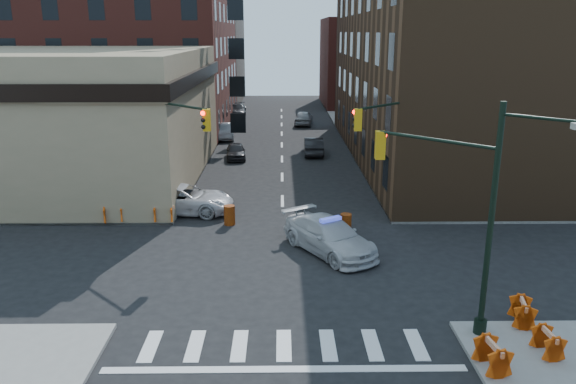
{
  "coord_description": "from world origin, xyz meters",
  "views": [
    {
      "loc": [
        -0.07,
        -23.59,
        10.22
      ],
      "look_at": [
        0.28,
        4.38,
        2.2
      ],
      "focal_mm": 35.0,
      "sensor_mm": 36.0,
      "label": 1
    }
  ],
  "objects_px": {
    "barrel_road": "(346,223)",
    "barricade_nw_a": "(164,214)",
    "parked_car_wfar": "(226,131)",
    "barrel_bank": "(230,215)",
    "pedestrian_a": "(126,200)",
    "pedestrian_b": "(125,203)",
    "parked_car_wnear": "(236,151)",
    "barricade_se_a": "(522,312)",
    "police_car": "(329,236)",
    "pickup": "(183,199)",
    "parked_car_enear": "(313,146)"
  },
  "relations": [
    {
      "from": "pickup",
      "to": "parked_car_wnear",
      "type": "distance_m",
      "value": 14.54
    },
    {
      "from": "parked_car_wfar",
      "to": "parked_car_enear",
      "type": "relative_size",
      "value": 1.01
    },
    {
      "from": "pedestrian_b",
      "to": "pedestrian_a",
      "type": "bearing_deg",
      "value": 101.69
    },
    {
      "from": "police_car",
      "to": "barrel_road",
      "type": "relative_size",
      "value": 5.38
    },
    {
      "from": "pedestrian_b",
      "to": "barrel_bank",
      "type": "bearing_deg",
      "value": -6.23
    },
    {
      "from": "parked_car_wnear",
      "to": "pickup",
      "type": "bearing_deg",
      "value": -103.34
    },
    {
      "from": "pedestrian_a",
      "to": "barricade_nw_a",
      "type": "relative_size",
      "value": 1.5
    },
    {
      "from": "pedestrian_a",
      "to": "barrel_road",
      "type": "relative_size",
      "value": 1.75
    },
    {
      "from": "barrel_road",
      "to": "barrel_bank",
      "type": "relative_size",
      "value": 0.96
    },
    {
      "from": "police_car",
      "to": "pickup",
      "type": "bearing_deg",
      "value": 110.0
    },
    {
      "from": "pedestrian_a",
      "to": "pedestrian_b",
      "type": "distance_m",
      "value": 0.83
    },
    {
      "from": "barrel_bank",
      "to": "barricade_se_a",
      "type": "xyz_separation_m",
      "value": [
        11.41,
        -11.3,
        0.06
      ]
    },
    {
      "from": "pedestrian_b",
      "to": "barrel_road",
      "type": "bearing_deg",
      "value": -10.84
    },
    {
      "from": "police_car",
      "to": "pedestrian_a",
      "type": "xyz_separation_m",
      "value": [
        -11.09,
        5.28,
        0.25
      ]
    },
    {
      "from": "parked_car_enear",
      "to": "pedestrian_a",
      "type": "bearing_deg",
      "value": 56.77
    },
    {
      "from": "parked_car_wfar",
      "to": "barricade_se_a",
      "type": "bearing_deg",
      "value": -73.11
    },
    {
      "from": "pedestrian_b",
      "to": "barrel_bank",
      "type": "xyz_separation_m",
      "value": [
        5.75,
        -0.4,
        -0.6
      ]
    },
    {
      "from": "barricade_se_a",
      "to": "barrel_road",
      "type": "bearing_deg",
      "value": 39.8
    },
    {
      "from": "pedestrian_a",
      "to": "barrel_bank",
      "type": "xyz_separation_m",
      "value": [
        5.95,
        -1.2,
        -0.52
      ]
    },
    {
      "from": "pickup",
      "to": "pedestrian_b",
      "type": "height_order",
      "value": "pedestrian_b"
    },
    {
      "from": "pedestrian_a",
      "to": "barricade_se_a",
      "type": "xyz_separation_m",
      "value": [
        17.36,
        -12.5,
        -0.46
      ]
    },
    {
      "from": "barrel_bank",
      "to": "barricade_se_a",
      "type": "distance_m",
      "value": 16.06
    },
    {
      "from": "parked_car_wfar",
      "to": "barricade_nw_a",
      "type": "bearing_deg",
      "value": -96.13
    },
    {
      "from": "parked_car_wnear",
      "to": "barricade_nw_a",
      "type": "bearing_deg",
      "value": -104.75
    },
    {
      "from": "police_car",
      "to": "barricade_se_a",
      "type": "height_order",
      "value": "police_car"
    },
    {
      "from": "barrel_bank",
      "to": "barricade_nw_a",
      "type": "xyz_separation_m",
      "value": [
        -3.59,
        0.1,
        0.07
      ]
    },
    {
      "from": "parked_car_wnear",
      "to": "barricade_nw_a",
      "type": "height_order",
      "value": "parked_car_wnear"
    },
    {
      "from": "pickup",
      "to": "barricade_se_a",
      "type": "xyz_separation_m",
      "value": [
        14.3,
        -13.47,
        -0.21
      ]
    },
    {
      "from": "pickup",
      "to": "pedestrian_b",
      "type": "distance_m",
      "value": 3.38
    },
    {
      "from": "pedestrian_a",
      "to": "pedestrian_b",
      "type": "xyz_separation_m",
      "value": [
        0.2,
        -0.8,
        0.08
      ]
    },
    {
      "from": "parked_car_wnear",
      "to": "barrel_bank",
      "type": "relative_size",
      "value": 3.54
    },
    {
      "from": "parked_car_wfar",
      "to": "pedestrian_b",
      "type": "relative_size",
      "value": 2.31
    },
    {
      "from": "barrel_road",
      "to": "barricade_se_a",
      "type": "bearing_deg",
      "value": -62.35
    },
    {
      "from": "police_car",
      "to": "pickup",
      "type": "distance_m",
      "value": 10.17
    },
    {
      "from": "parked_car_wnear",
      "to": "barricade_se_a",
      "type": "distance_m",
      "value": 30.49
    },
    {
      "from": "police_car",
      "to": "pickup",
      "type": "relative_size",
      "value": 0.95
    },
    {
      "from": "barrel_road",
      "to": "barrel_bank",
      "type": "xyz_separation_m",
      "value": [
        -6.23,
        1.41,
        0.02
      ]
    },
    {
      "from": "police_car",
      "to": "parked_car_wnear",
      "type": "distance_m",
      "value": 21.53
    },
    {
      "from": "barricade_nw_a",
      "to": "pedestrian_b",
      "type": "bearing_deg",
      "value": 170.86
    },
    {
      "from": "parked_car_wfar",
      "to": "barrel_road",
      "type": "relative_size",
      "value": 4.4
    },
    {
      "from": "barricade_nw_a",
      "to": "barrel_road",
      "type": "bearing_deg",
      "value": -9.97
    },
    {
      "from": "pedestrian_b",
      "to": "barrel_road",
      "type": "height_order",
      "value": "pedestrian_b"
    },
    {
      "from": "pedestrian_a",
      "to": "parked_car_enear",
      "type": "bearing_deg",
      "value": 70.74
    },
    {
      "from": "police_car",
      "to": "barrel_bank",
      "type": "xyz_separation_m",
      "value": [
        -5.13,
        4.08,
        -0.27
      ]
    },
    {
      "from": "parked_car_enear",
      "to": "parked_car_wfar",
      "type": "bearing_deg",
      "value": -41.06
    },
    {
      "from": "barrel_road",
      "to": "barricade_nw_a",
      "type": "distance_m",
      "value": 9.93
    },
    {
      "from": "pickup",
      "to": "pedestrian_a",
      "type": "xyz_separation_m",
      "value": [
        -3.06,
        -0.97,
        0.24
      ]
    },
    {
      "from": "parked_car_wfar",
      "to": "barricade_se_a",
      "type": "distance_m",
      "value": 39.47
    },
    {
      "from": "parked_car_wnear",
      "to": "pedestrian_b",
      "type": "height_order",
      "value": "pedestrian_b"
    },
    {
      "from": "parked_car_wnear",
      "to": "barricade_nw_a",
      "type": "xyz_separation_m",
      "value": [
        -2.67,
        -16.48,
        -0.05
      ]
    }
  ]
}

